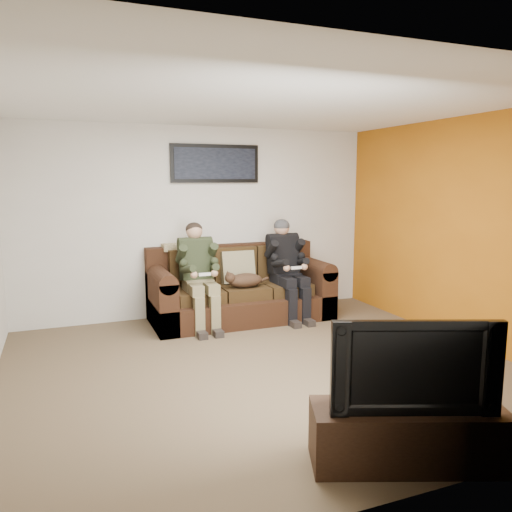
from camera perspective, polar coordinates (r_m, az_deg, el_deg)
name	(u,v)px	position (r m, az deg, el deg)	size (l,w,h in m)	color
floor	(262,368)	(5.17, 0.70, -12.64)	(5.00, 5.00, 0.00)	brown
ceiling	(263,102)	(4.87, 0.76, 17.18)	(5.00, 5.00, 0.00)	silver
wall_back	(201,222)	(6.97, -6.31, 3.88)	(5.00, 5.00, 0.00)	beige
wall_front	(415,286)	(2.92, 17.70, -3.26)	(5.00, 5.00, 0.00)	beige
wall_right	(462,231)	(6.24, 22.52, 2.69)	(4.50, 4.50, 0.00)	beige
accent_wall_right	(462,231)	(6.23, 22.46, 2.69)	(4.50, 4.50, 0.00)	#A85C10
sofa	(239,291)	(6.85, -1.96, -4.03)	(2.40, 1.04, 0.98)	black
throw_pillow	(238,267)	(6.82, -2.10, -1.27)	(0.46, 0.13, 0.44)	#8A7E5A
throw_blanket	(180,247)	(6.82, -8.63, 1.05)	(0.49, 0.24, 0.09)	#BDB48B
person_left	(198,269)	(6.40, -6.61, -1.43)	(0.51, 0.87, 1.34)	olive
person_right	(287,262)	(6.82, 3.52, -0.73)	(0.51, 0.86, 1.34)	black
cat	(244,280)	(6.54, -1.40, -2.77)	(0.66, 0.26, 0.24)	#4C301E
framed_poster	(215,164)	(6.98, -4.67, 10.48)	(1.25, 0.05, 0.52)	black
tv_stand	(408,436)	(3.66, 16.93, -19.06)	(1.27, 0.41, 0.40)	black
television	(411,362)	(3.46, 17.31, -11.53)	(1.08, 0.14, 0.62)	black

